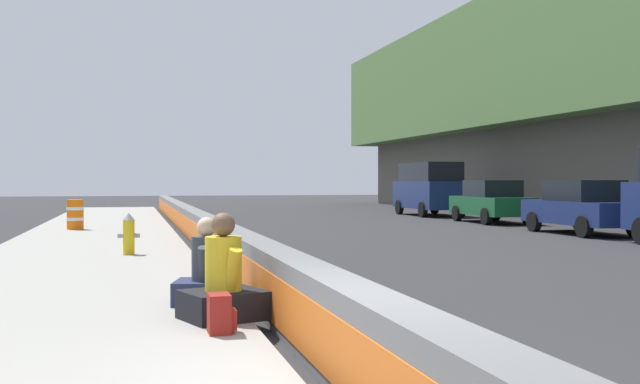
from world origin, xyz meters
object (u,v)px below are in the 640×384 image
object	(u,v)px
seated_person_foreground	(223,286)
backpack	(220,314)
fire_hydrant	(129,233)
parked_car_midline	(491,201)
construction_barrel	(75,214)
parked_car_fourth	(583,207)
parked_car_far	(429,188)
seated_person_middle	(207,277)

from	to	relation	value
seated_person_foreground	backpack	xyz separation A→B (m)	(-0.76, 0.12, -0.18)
seated_person_foreground	fire_hydrant	bearing A→B (deg)	7.60
fire_hydrant	parked_car_midline	xyz separation A→B (m)	(11.21, -14.08, 0.27)
seated_person_foreground	construction_barrel	xyz separation A→B (m)	(16.70, 2.74, 0.10)
construction_barrel	parked_car_midline	xyz separation A→B (m)	(2.42, -15.77, 0.24)
backpack	construction_barrel	xyz separation A→B (m)	(17.46, 2.62, 0.28)
parked_car_fourth	parked_car_midline	world-z (taller)	same
parked_car_fourth	parked_car_far	xyz separation A→B (m)	(12.93, -0.15, 0.49)
fire_hydrant	seated_person_middle	bearing A→B (deg)	-171.82
seated_person_foreground	backpack	distance (m)	0.79
seated_person_middle	backpack	xyz separation A→B (m)	(-1.89, 0.04, -0.15)
parked_car_fourth	parked_car_midline	xyz separation A→B (m)	(6.57, -0.19, 0.00)
seated_person_foreground	construction_barrel	world-z (taller)	seated_person_foreground
backpack	seated_person_foreground	bearing A→B (deg)	-9.13
backpack	parked_car_far	world-z (taller)	parked_car_far
fire_hydrant	seated_person_foreground	size ratio (longest dim) A/B	0.73
backpack	parked_car_fourth	xyz separation A→B (m)	(13.31, -12.96, 0.53)
construction_barrel	parked_car_midline	world-z (taller)	parked_car_midline
seated_person_foreground	parked_car_far	xyz separation A→B (m)	(25.48, -12.98, 0.84)
backpack	parked_car_fourth	bearing A→B (deg)	-44.23
seated_person_foreground	seated_person_middle	bearing A→B (deg)	4.03
seated_person_foreground	parked_car_fourth	xyz separation A→B (m)	(12.55, -12.84, 0.35)
fire_hydrant	parked_car_midline	world-z (taller)	parked_car_midline
seated_person_foreground	parked_car_far	size ratio (longest dim) A/B	0.23
seated_person_foreground	construction_barrel	bearing A→B (deg)	9.31
fire_hydrant	construction_barrel	size ratio (longest dim) A/B	0.93
seated_person_middle	parked_car_fourth	size ratio (longest dim) A/B	0.24
fire_hydrant	seated_person_foreground	world-z (taller)	seated_person_foreground
fire_hydrant	seated_person_foreground	bearing A→B (deg)	-172.40
seated_person_middle	construction_barrel	xyz separation A→B (m)	(15.58, 2.66, 0.14)
backpack	parked_car_fourth	world-z (taller)	parked_car_fourth
seated_person_foreground	parked_car_fourth	distance (m)	17.95
backpack	parked_car_midline	distance (m)	23.84
seated_person_foreground	parked_car_fourth	bearing A→B (deg)	-45.65
fire_hydrant	parked_car_far	world-z (taller)	parked_car_far
fire_hydrant	seated_person_foreground	distance (m)	7.97
construction_barrel	parked_car_fourth	world-z (taller)	parked_car_fourth
seated_person_middle	parked_car_fourth	bearing A→B (deg)	-48.51
fire_hydrant	parked_car_fourth	bearing A→B (deg)	-71.51
parked_car_fourth	parked_car_midline	distance (m)	6.57
fire_hydrant	parked_car_fourth	distance (m)	14.65
construction_barrel	parked_car_fourth	xyz separation A→B (m)	(-4.15, -15.57, 0.24)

